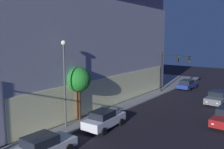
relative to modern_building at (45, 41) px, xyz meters
The scene contains 8 objects.
modern_building is the anchor object (origin of this frame).
traffic_light_far_corner 18.41m from the modern_building, 52.54° to the right, with size 0.37×4.36×5.87m.
street_lamp_sidewalk 14.68m from the modern_building, 122.56° to the right, with size 0.44×0.44×7.72m.
sidewalk_tree 13.54m from the modern_building, 115.63° to the right, with size 2.42×2.42×5.19m.
car_silver 20.74m from the modern_building, 129.77° to the right, with size 4.47×2.19×1.59m.
car_white 17.48m from the modern_building, 111.12° to the right, with size 4.57×2.19×1.68m.
car_grey 23.97m from the modern_building, 67.17° to the right, with size 4.58×2.26×1.62m.
car_blue 22.73m from the modern_building, 44.09° to the right, with size 4.48×2.05×1.51m.
Camera 1 is at (-10.17, -8.58, 8.06)m, focal length 39.40 mm.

